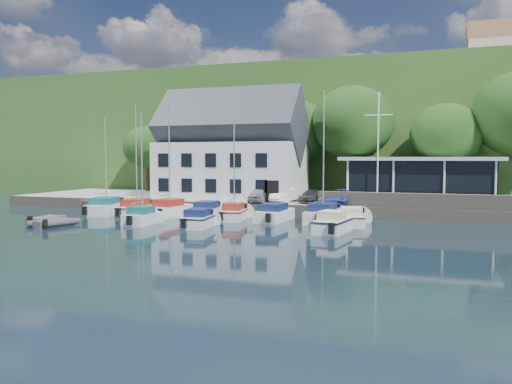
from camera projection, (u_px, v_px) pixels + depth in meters
ground at (238, 235)px, 32.71m from camera, size 180.00×180.00×0.00m
quay at (301, 204)px, 49.19m from camera, size 60.00×13.00×1.00m
quay_face at (283, 210)px, 43.06m from camera, size 60.00×0.30×1.00m
hillside at (360, 141)px, 90.67m from camera, size 160.00×75.00×16.00m
field_patch at (408, 99)px, 95.07m from camera, size 50.00×30.00×0.30m
farmhouse at (504, 55)px, 73.29m from camera, size 10.40×7.00×8.20m
harbor_building at (232, 154)px, 50.17m from camera, size 14.40×8.20×8.70m
club_pavilion at (419, 180)px, 44.05m from camera, size 13.20×7.20×4.10m
seawall at (431, 201)px, 39.49m from camera, size 18.00×0.50×1.20m
gangway at (107, 212)px, 46.53m from camera, size 1.20×6.00×1.40m
car_silver at (259, 195)px, 45.40m from camera, size 2.02×3.94×1.28m
car_white at (287, 195)px, 45.71m from camera, size 2.57×4.12×1.28m
car_dgrey at (312, 196)px, 45.00m from camera, size 2.09×4.21×1.18m
car_blue at (342, 196)px, 43.14m from camera, size 2.32×4.34×1.41m
flagpole at (378, 149)px, 41.44m from camera, size 2.27×0.20×9.46m
tree_0 at (147, 159)px, 59.84m from camera, size 5.71×5.71×7.81m
tree_1 at (212, 150)px, 57.33m from camera, size 7.15×7.15×9.76m
tree_2 at (295, 148)px, 54.25m from camera, size 7.49×7.49×10.24m
tree_3 at (353, 141)px, 51.11m from camera, size 8.33×8.33×11.38m
tree_4 at (445, 151)px, 48.43m from camera, size 6.83×6.83×9.34m
boat_r1_0 at (106, 161)px, 44.10m from camera, size 3.21×6.99×9.41m
boat_r1_1 at (136, 164)px, 42.97m from camera, size 2.68×6.75×9.04m
boat_r1_2 at (169, 162)px, 42.27m from camera, size 3.11×6.62×9.41m
boat_r1_3 at (208, 210)px, 41.61m from camera, size 2.40×5.35×1.43m
boat_r1_4 at (234, 168)px, 40.19m from camera, size 2.63×5.68×8.43m
boat_r1_5 at (274, 212)px, 39.74m from camera, size 2.69×6.55×1.43m
boat_r1_6 at (324, 161)px, 38.43m from camera, size 2.57×6.72×9.53m
boat_r1_7 at (352, 216)px, 37.24m from camera, size 2.93×5.76×1.36m
boat_r2_1 at (142, 168)px, 37.39m from camera, size 1.91×4.75×8.50m
boat_r2_2 at (199, 218)px, 36.13m from camera, size 2.48×5.22×1.37m
boat_r2_4 at (332, 222)px, 33.57m from camera, size 2.67×5.33×1.49m
dinghy_0 at (46, 219)px, 38.17m from camera, size 2.26×3.33×0.72m
dinghy_1 at (53, 222)px, 36.47m from camera, size 2.80×3.54×0.72m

